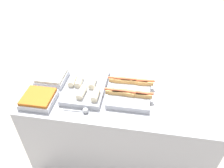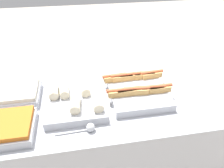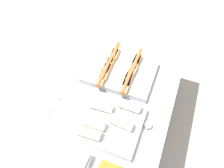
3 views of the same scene
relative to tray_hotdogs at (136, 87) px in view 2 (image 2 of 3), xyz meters
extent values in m
cube|color=#A8AAB2|center=(-0.08, 0.00, -0.49)|extent=(1.64, 0.80, 0.90)
cube|color=#A8AAB2|center=(0.00, 0.00, -0.01)|extent=(0.35, 0.46, 0.05)
cube|color=tan|center=(-0.07, -0.08, 0.03)|extent=(0.14, 0.05, 0.04)
cylinder|color=#C15633|center=(-0.07, -0.08, 0.05)|extent=(0.16, 0.03, 0.02)
cube|color=tan|center=(-0.07, 0.08, 0.03)|extent=(0.14, 0.05, 0.04)
cylinder|color=#C15633|center=(-0.07, 0.08, 0.05)|extent=(0.16, 0.03, 0.02)
cube|color=tan|center=(-0.12, -0.08, 0.03)|extent=(0.14, 0.04, 0.04)
cylinder|color=#C15633|center=(-0.12, -0.08, 0.05)|extent=(0.16, 0.02, 0.02)
cube|color=tan|center=(0.08, -0.08, 0.03)|extent=(0.14, 0.05, 0.04)
cylinder|color=#C15633|center=(0.08, -0.08, 0.05)|extent=(0.16, 0.03, 0.02)
cube|color=tan|center=(0.08, 0.08, 0.03)|extent=(0.14, 0.05, 0.04)
cylinder|color=#C15633|center=(0.08, 0.08, 0.05)|extent=(0.16, 0.03, 0.02)
cube|color=tan|center=(-0.02, -0.08, 0.03)|extent=(0.14, 0.06, 0.04)
cylinder|color=#C15633|center=(-0.02, -0.08, 0.05)|extent=(0.16, 0.04, 0.02)
cube|color=tan|center=(-0.12, 0.08, 0.03)|extent=(0.14, 0.06, 0.04)
cylinder|color=#C15633|center=(-0.12, 0.08, 0.05)|extent=(0.16, 0.04, 0.02)
cube|color=tan|center=(0.12, -0.08, 0.03)|extent=(0.14, 0.05, 0.04)
cylinder|color=#C15633|center=(0.12, -0.08, 0.05)|extent=(0.16, 0.02, 0.02)
cube|color=tan|center=(0.13, 0.08, 0.03)|extent=(0.14, 0.06, 0.04)
cylinder|color=#C15633|center=(0.13, 0.08, 0.05)|extent=(0.16, 0.04, 0.02)
cube|color=tan|center=(-0.02, 0.08, 0.03)|extent=(0.14, 0.05, 0.04)
cylinder|color=#C15633|center=(-0.02, 0.08, 0.05)|extent=(0.16, 0.03, 0.02)
cube|color=#A8AAB2|center=(-0.38, 0.00, -0.01)|extent=(0.33, 0.51, 0.05)
cylinder|color=beige|center=(-0.44, 0.00, 0.04)|extent=(0.06, 0.14, 0.05)
cylinder|color=beige|center=(-0.38, -0.14, 0.04)|extent=(0.06, 0.14, 0.05)
cylinder|color=beige|center=(-0.32, 0.00, 0.04)|extent=(0.06, 0.14, 0.05)
cylinder|color=beige|center=(-0.26, -0.15, 0.04)|extent=(0.06, 0.14, 0.05)
cylinder|color=beige|center=(-0.50, 0.00, 0.04)|extent=(0.06, 0.14, 0.05)
cube|color=#A8AAB2|center=(-0.72, -0.23, -0.01)|extent=(0.26, 0.25, 0.05)
cube|color=#B7601E|center=(-0.72, -0.23, 0.02)|extent=(0.24, 0.23, 0.02)
cube|color=#A8AAB2|center=(-0.72, 0.06, -0.01)|extent=(0.26, 0.25, 0.05)
cube|color=silver|center=(-0.72, 0.06, 0.02)|extent=(0.24, 0.23, 0.02)
cylinder|color=#B2B5BA|center=(-0.41, -0.29, -0.03)|extent=(0.18, 0.02, 0.01)
sphere|color=#B2B5BA|center=(-0.32, -0.29, -0.01)|extent=(0.05, 0.05, 0.05)
cylinder|color=#B2B5BA|center=(-0.41, 0.29, -0.03)|extent=(0.17, 0.02, 0.01)
sphere|color=#B2B5BA|center=(-0.32, 0.29, -0.01)|extent=(0.05, 0.05, 0.05)
camera|label=1|loc=(0.08, -1.43, 1.21)|focal=35.00mm
camera|label=2|loc=(-0.35, -1.10, 0.78)|focal=35.00mm
camera|label=3|loc=(-0.91, -0.29, 1.14)|focal=35.00mm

